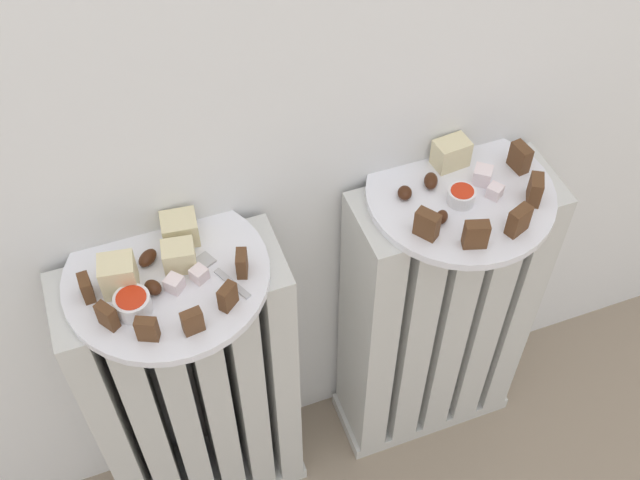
{
  "coord_description": "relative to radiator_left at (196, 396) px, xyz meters",
  "views": [
    {
      "loc": [
        -0.23,
        -0.35,
        1.38
      ],
      "look_at": [
        0.0,
        0.28,
        0.58
      ],
      "focal_mm": 44.06,
      "sensor_mm": 36.0,
      "label": 1
    }
  ],
  "objects": [
    {
      "name": "radiator_left",
      "position": [
        0.0,
        0.0,
        0.0
      ],
      "size": [
        0.31,
        0.13,
        0.59
      ],
      "color": "silver",
      "rests_on": "ground_plane"
    },
    {
      "name": "radiator_right",
      "position": [
        0.41,
        0.0,
        0.0
      ],
      "size": [
        0.31,
        0.13,
        0.59
      ],
      "color": "silver",
      "rests_on": "ground_plane"
    },
    {
      "name": "plate_left",
      "position": [
        0.0,
        0.0,
        0.3
      ],
      "size": [
        0.26,
        0.26,
        0.01
      ],
      "primitive_type": "cylinder",
      "color": "white",
      "rests_on": "radiator_left"
    },
    {
      "name": "plate_right",
      "position": [
        0.41,
        0.0,
        0.3
      ],
      "size": [
        0.26,
        0.26,
        0.01
      ],
      "primitive_type": "cylinder",
      "color": "white",
      "rests_on": "radiator_right"
    },
    {
      "name": "dark_cake_slice_left_0",
      "position": [
        -0.1,
        -0.0,
        0.33
      ],
      "size": [
        0.01,
        0.03,
        0.03
      ],
      "primitive_type": "cube",
      "rotation": [
        0.0,
        0.0,
        -1.54
      ],
      "color": "#56351E",
      "rests_on": "plate_left"
    },
    {
      "name": "dark_cake_slice_left_1",
      "position": [
        -0.08,
        -0.05,
        0.33
      ],
      "size": [
        0.02,
        0.03,
        0.03
      ],
      "primitive_type": "cube",
      "rotation": [
        0.0,
        0.0,
        -0.98
      ],
      "color": "#56351E",
      "rests_on": "plate_left"
    },
    {
      "name": "dark_cake_slice_left_2",
      "position": [
        -0.04,
        -0.09,
        0.33
      ],
      "size": [
        0.03,
        0.02,
        0.03
      ],
      "primitive_type": "cube",
      "rotation": [
        0.0,
        0.0,
        -0.43
      ],
      "color": "#56351E",
      "rests_on": "plate_left"
    },
    {
      "name": "dark_cake_slice_left_3",
      "position": [
        0.01,
        -0.1,
        0.33
      ],
      "size": [
        0.03,
        0.02,
        0.03
      ],
      "primitive_type": "cube",
      "rotation": [
        0.0,
        0.0,
        0.13
      ],
      "color": "#56351E",
      "rests_on": "plate_left"
    },
    {
      "name": "dark_cake_slice_left_4",
      "position": [
        0.06,
        -0.07,
        0.33
      ],
      "size": [
        0.03,
        0.03,
        0.03
      ],
      "primitive_type": "cube",
      "rotation": [
        0.0,
        0.0,
        0.68
      ],
      "color": "#56351E",
      "rests_on": "plate_left"
    },
    {
      "name": "dark_cake_slice_left_5",
      "position": [
        0.09,
        -0.03,
        0.33
      ],
      "size": [
        0.02,
        0.03,
        0.03
      ],
      "primitive_type": "cube",
      "rotation": [
        0.0,
        0.0,
        1.23
      ],
      "color": "#56351E",
      "rests_on": "plate_left"
    },
    {
      "name": "marble_cake_slice_left_0",
      "position": [
        0.02,
        0.01,
        0.33
      ],
      "size": [
        0.04,
        0.04,
        0.04
      ],
      "primitive_type": "cube",
      "rotation": [
        0.0,
        0.0,
        -0.16
      ],
      "color": "beige",
      "rests_on": "plate_left"
    },
    {
      "name": "marble_cake_slice_left_1",
      "position": [
        -0.06,
        -0.0,
        0.34
      ],
      "size": [
        0.05,
        0.04,
        0.05
      ],
      "primitive_type": "cube",
      "rotation": [
        0.0,
        0.0,
        -0.16
      ],
      "color": "beige",
      "rests_on": "plate_left"
    },
    {
      "name": "marble_cake_slice_left_2",
      "position": [
        0.03,
        0.05,
        0.33
      ],
      "size": [
        0.05,
        0.04,
        0.04
      ],
      "primitive_type": "cube",
      "rotation": [
        0.0,
        0.0,
        -0.12
      ],
      "color": "beige",
      "rests_on": "plate_left"
    },
    {
      "name": "turkish_delight_left_0",
      "position": [
        0.01,
        -0.03,
        0.32
      ],
      "size": [
        0.03,
        0.03,
        0.02
      ],
      "primitive_type": "cube",
      "rotation": [
        0.0,
        0.0,
        0.74
      ],
      "color": "white",
      "rests_on": "plate_left"
    },
    {
      "name": "turkish_delight_left_1",
      "position": [
        0.04,
        -0.02,
        0.32
      ],
      "size": [
        0.02,
        0.02,
        0.02
      ],
      "primitive_type": "cube",
      "rotation": [
        0.0,
        0.0,
        0.52
      ],
      "color": "white",
      "rests_on": "plate_left"
    },
    {
      "name": "medjool_date_left_0",
      "position": [
        -0.02,
        0.03,
        0.32
      ],
      "size": [
        0.03,
        0.03,
        0.02
      ],
      "primitive_type": "ellipsoid",
      "rotation": [
        0.0,
        0.0,
        0.76
      ],
      "color": "#3D1E0F",
      "rests_on": "plate_left"
    },
    {
      "name": "medjool_date_left_1",
      "position": [
        -0.02,
        -0.02,
        0.32
      ],
      "size": [
        0.03,
        0.03,
        0.02
      ],
      "primitive_type": "ellipsoid",
      "rotation": [
        0.0,
        0.0,
        2.1
      ],
      "color": "#3D1E0F",
      "rests_on": "plate_left"
    },
    {
      "name": "jam_bowl_left",
      "position": [
        -0.05,
        -0.04,
        0.33
      ],
      "size": [
        0.04,
        0.04,
        0.03
      ],
      "color": "white",
      "rests_on": "plate_left"
    },
    {
      "name": "dark_cake_slice_right_0",
      "position": [
        0.33,
        -0.05,
        0.33
      ],
      "size": [
        0.03,
        0.03,
        0.04
      ],
      "primitive_type": "cube",
      "rotation": [
        0.0,
        0.0,
        -0.97
      ],
      "color": "#56351E",
      "rests_on": "plate_right"
    },
    {
      "name": "dark_cake_slice_right_1",
      "position": [
        0.38,
        -0.09,
        0.33
      ],
      "size": [
        0.03,
        0.02,
        0.04
      ],
      "primitive_type": "cube",
      "rotation": [
        0.0,
        0.0,
        -0.3
      ],
      "color": "#56351E",
      "rests_on": "plate_right"
    },
    {
      "name": "dark_cake_slice_right_2",
      "position": [
        0.45,
        -0.09,
        0.33
      ],
      "size": [
        0.03,
        0.03,
        0.04
      ],
      "primitive_type": "cube",
      "rotation": [
        0.0,
        0.0,
        0.37
      ],
      "color": "#56351E",
      "rests_on": "plate_right"
    },
    {
      "name": "dark_cake_slice_right_3",
      "position": [
        0.49,
        -0.05,
        0.33
      ],
      "size": [
        0.03,
        0.04,
        0.04
      ],
      "primitive_type": "cube",
      "rotation": [
        0.0,
        0.0,
        1.04
      ],
      "color": "#56351E",
      "rests_on": "plate_right"
    },
    {
      "name": "dark_cake_slice_right_4",
      "position": [
        0.51,
        0.01,
        0.33
      ],
      "size": [
        0.02,
        0.03,
        0.04
      ],
      "primitive_type": "cube",
      "rotation": [
        0.0,
        0.0,
        1.71
      ],
      "color": "#56351E",
      "rests_on": "plate_right"
    },
    {
      "name": "marble_cake_slice_right_0",
      "position": [
        0.42,
        0.05,
        0.33
      ],
      "size": [
        0.05,
        0.04,
        0.04
      ],
      "primitive_type": "cube",
      "rotation": [
        0.0,
        0.0,
        0.09
      ],
      "color": "beige",
      "rests_on": "plate_right"
    },
    {
      "name": "turkish_delight_right_0",
      "position": [
        0.45,
        -0.02,
        0.32
      ],
      "size": [
        0.03,
        0.03,
        0.02
      ],
      "primitive_type": "cube",
      "rotation": [
        0.0,
        0.0,
        0.59
      ],
      "color": "white",
      "rests_on": "plate_right"
    },
    {
      "name": "turkish_delight_right_1",
      "position": [
        0.45,
        0.01,
        0.32
      ],
      "size": [
        0.03,
        0.03,
        0.02
      ],
      "primitive_type": "cube",
      "rotation": [
        0.0,
        0.0,
        0.9
      ],
      "color": "white",
      "rests_on": "plate_right"
    },
    {
      "name": "medjool_date_right_0",
      "position": [
        0.36,
        -0.04,
        0.32
      ],
      "size": [
        0.03,
        0.03,
        0.02
      ],
      "primitive_type": "ellipsoid",
      "rotation": [
        0.0,
        0.0,
        0.8
      ],
      "color": "#3D1E0F",
      "rests_on": "plate_right"
    },
    {
      "name": "medjool_date_right_1",
      "position": [
        0.33,
        0.02,
        0.32
      ],
      "size": [
        0.03,
        0.03,
        0.02
      ],
      "primitive_type": "ellipsoid",
      "rotation": [
        0.0,
        0.0,
        1.15
      ],
      "color": "#3D1E0F",
      "rests_on": "plate_right"
    },
    {
      "name": "medjool_date_right_2",
      "position": [
        0.38,
        0.02,
        0.32
      ],
      "size": [
        0.03,
        0.03,
        0.02
      ],
      "primitive_type": "ellipsoid",
      "rotation": [
        0.0,
        0.0,
        1.1
      ],
      "color": "#3D1E0F",
      "rests_on": "plate_right"
    },
    {
      "name": "jam_bowl_right",
      "position": [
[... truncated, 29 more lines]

